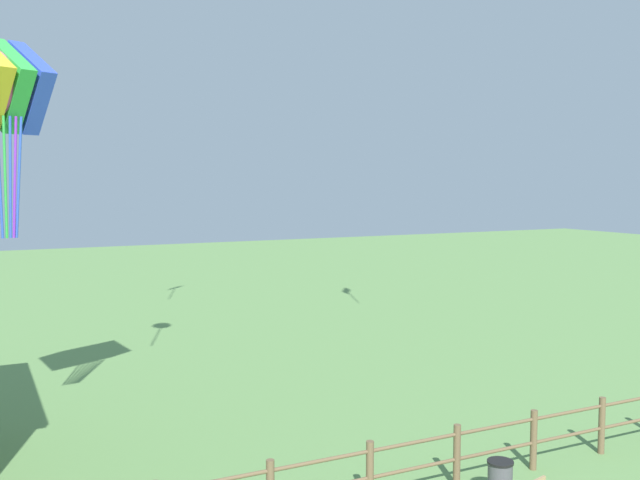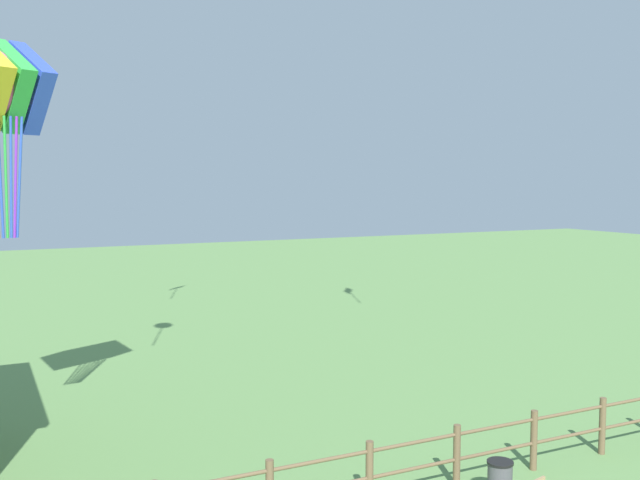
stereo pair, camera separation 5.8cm
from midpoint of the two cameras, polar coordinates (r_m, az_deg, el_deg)
name	(u,v)px [view 2 (the right image)]	position (r m, az deg, el deg)	size (l,w,h in m)	color
wooden_fence	(369,471)	(13.37, 4.11, -17.92)	(19.32, 0.14, 1.23)	brown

